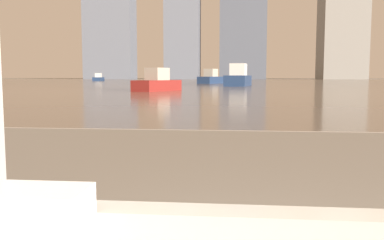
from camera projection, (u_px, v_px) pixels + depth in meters
towel_stack at (33, 205)px, 1.02m from camera, size 0.26×0.17×0.08m
harbor_water at (235, 82)px, 61.59m from camera, size 180.00×110.00×0.01m
harbor_boat_1 at (157, 83)px, 25.65m from camera, size 2.56×3.90×1.39m
harbor_boat_2 at (211, 78)px, 50.75m from camera, size 3.00×4.87×1.73m
harbor_boat_4 at (238, 78)px, 38.72m from camera, size 2.58×5.56×2.01m
harbor_boat_5 at (98, 78)px, 75.76m from camera, size 1.48×3.72×1.37m
skyline_tower_0 at (110, 9)px, 118.57m from camera, size 13.31×8.35×39.00m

